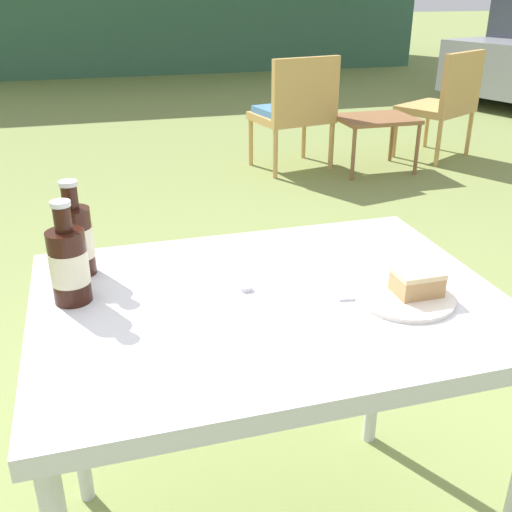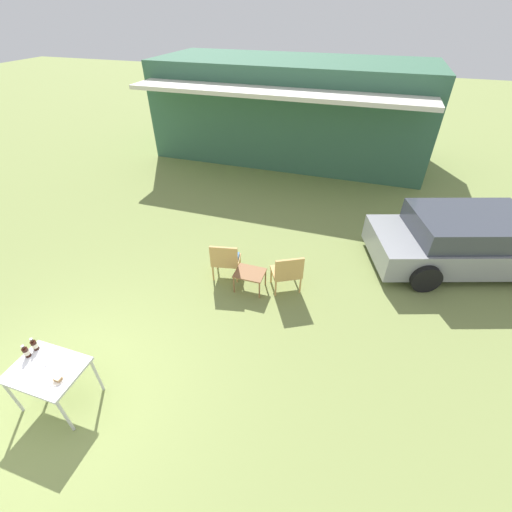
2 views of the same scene
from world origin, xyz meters
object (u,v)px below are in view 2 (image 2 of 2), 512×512
Objects in this scene: cola_bottle_near at (35,345)px; patio_table at (48,372)px; cola_bottle_far at (26,352)px; cake_on_plate at (57,379)px; wicker_chair_cushioned at (226,259)px; wicker_chair_plain at (287,271)px; parked_car at (472,241)px; garden_side_table at (250,274)px.

patio_table is at bearing -30.71° from cola_bottle_near.
cola_bottle_far is (-0.01, -0.13, 0.00)m from cola_bottle_near.
cake_on_plate is 0.96× the size of cola_bottle_near.
cola_bottle_far is at bearing 166.35° from patio_table.
wicker_chair_cushioned is at bearing 69.66° from patio_table.
cola_bottle_far is at bearing -96.08° from cola_bottle_near.
wicker_chair_cushioned is 3.58m from patio_table.
patio_table is at bearing 24.41° from wicker_chair_plain.
parked_car is at bearing 39.45° from cola_bottle_far.
parked_car is 21.24× the size of cola_bottle_near.
wicker_chair_cushioned is 4.20× the size of cake_on_plate.
parked_car is 5.27× the size of wicker_chair_plain.
cake_on_plate is at bearing -17.08° from patio_table.
cola_bottle_far is at bearing -158.89° from parked_car.
wicker_chair_cushioned reaches higher than garden_side_table.
parked_car reaches higher than garden_side_table.
wicker_chair_plain is at bearing 14.13° from garden_side_table.
garden_side_table is at bearing 59.86° from patio_table.
wicker_chair_cushioned is 0.63m from garden_side_table.
cola_bottle_far is at bearing 19.54° from wicker_chair_plain.
wicker_chair_plain is 4.03× the size of cola_bottle_near.
wicker_chair_cushioned is (-4.86, -2.09, -0.11)m from parked_car.
cake_on_plate is at bearing 28.24° from wicker_chair_plain.
patio_table reaches higher than garden_side_table.
cola_bottle_near is at bearing -159.52° from parked_car.
wicker_chair_cushioned is 4.03× the size of cola_bottle_near.
wicker_chair_cushioned is 4.03× the size of cola_bottle_far.
cola_bottle_near is at bearing -127.06° from garden_side_table.
parked_car is at bearing -177.59° from wicker_chair_plain.
wicker_chair_cushioned reaches higher than cake_on_plate.
parked_car is at bearing 43.51° from cake_on_plate.
parked_car is 21.24× the size of cola_bottle_far.
wicker_chair_cushioned reaches higher than patio_table.
patio_table is at bearing 58.26° from wicker_chair_cushioned.
cake_on_plate is at bearing -115.59° from garden_side_table.
wicker_chair_cushioned is 3.54m from cola_bottle_near.
cola_bottle_near is at bearing 154.71° from cake_on_plate.
wicker_chair_plain is 1.50× the size of garden_side_table.
parked_car is at bearing 38.81° from cola_bottle_near.
cola_bottle_near reaches higher than cake_on_plate.
cola_bottle_near is at bearing 51.16° from wicker_chair_cushioned.
patio_table is 0.43m from cola_bottle_far.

